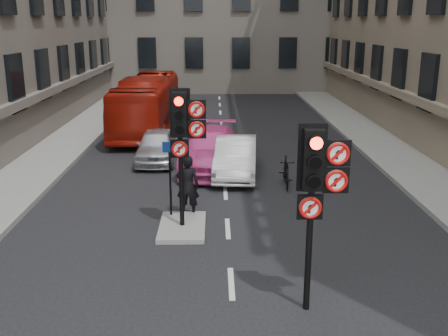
{
  "coord_description": "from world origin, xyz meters",
  "views": [
    {
      "loc": [
        -0.33,
        -7.88,
        5.32
      ],
      "look_at": [
        -0.16,
        1.72,
        2.6
      ],
      "focal_mm": 42.0,
      "sensor_mm": 36.0,
      "label": 1
    }
  ],
  "objects_px": {
    "car_white": "(236,157)",
    "bus_red": "(147,104)",
    "car_pink": "(211,149)",
    "motorcyclist": "(188,186)",
    "car_silver": "(157,146)",
    "motorcycle": "(286,172)",
    "signal_near": "(317,180)",
    "info_sign": "(170,168)",
    "signal_far": "(183,129)"
  },
  "relations": [
    {
      "from": "car_pink",
      "to": "motorcycle",
      "type": "xyz_separation_m",
      "value": [
        2.51,
        -2.21,
        -0.24
      ]
    },
    {
      "from": "signal_far",
      "to": "bus_red",
      "type": "height_order",
      "value": "signal_far"
    },
    {
      "from": "car_silver",
      "to": "info_sign",
      "type": "distance_m",
      "value": 6.31
    },
    {
      "from": "car_silver",
      "to": "car_white",
      "type": "height_order",
      "value": "car_white"
    },
    {
      "from": "motorcycle",
      "to": "car_silver",
      "type": "bearing_deg",
      "value": 147.52
    },
    {
      "from": "motorcycle",
      "to": "signal_near",
      "type": "bearing_deg",
      "value": -91.08
    },
    {
      "from": "signal_near",
      "to": "info_sign",
      "type": "relative_size",
      "value": 1.72
    },
    {
      "from": "signal_far",
      "to": "car_pink",
      "type": "xyz_separation_m",
      "value": [
        0.62,
        5.87,
        -1.98
      ]
    },
    {
      "from": "signal_far",
      "to": "motorcyclist",
      "type": "relative_size",
      "value": 2.04
    },
    {
      "from": "motorcycle",
      "to": "motorcyclist",
      "type": "bearing_deg",
      "value": -136.7
    },
    {
      "from": "signal_near",
      "to": "bus_red",
      "type": "distance_m",
      "value": 17.66
    },
    {
      "from": "info_sign",
      "to": "car_white",
      "type": "bearing_deg",
      "value": 67.99
    },
    {
      "from": "motorcyclist",
      "to": "info_sign",
      "type": "xyz_separation_m",
      "value": [
        -0.46,
        -0.27,
        0.59
      ]
    },
    {
      "from": "car_white",
      "to": "signal_far",
      "type": "bearing_deg",
      "value": -102.62
    },
    {
      "from": "car_pink",
      "to": "motorcycle",
      "type": "distance_m",
      "value": 3.35
    },
    {
      "from": "car_pink",
      "to": "signal_far",
      "type": "bearing_deg",
      "value": -92.11
    },
    {
      "from": "signal_near",
      "to": "car_white",
      "type": "distance_m",
      "value": 9.24
    },
    {
      "from": "car_silver",
      "to": "car_pink",
      "type": "distance_m",
      "value": 2.34
    },
    {
      "from": "signal_far",
      "to": "car_silver",
      "type": "height_order",
      "value": "signal_far"
    },
    {
      "from": "signal_near",
      "to": "car_pink",
      "type": "relative_size",
      "value": 0.71
    },
    {
      "from": "motorcyclist",
      "to": "info_sign",
      "type": "relative_size",
      "value": 0.84
    },
    {
      "from": "car_silver",
      "to": "bus_red",
      "type": "xyz_separation_m",
      "value": [
        -1.07,
        5.93,
        0.71
      ]
    },
    {
      "from": "signal_near",
      "to": "motorcyclist",
      "type": "bearing_deg",
      "value": 117.23
    },
    {
      "from": "signal_near",
      "to": "car_silver",
      "type": "relative_size",
      "value": 0.98
    },
    {
      "from": "car_silver",
      "to": "car_white",
      "type": "distance_m",
      "value": 3.56
    },
    {
      "from": "car_pink",
      "to": "motorcyclist",
      "type": "xyz_separation_m",
      "value": [
        -0.6,
        -4.86,
        0.15
      ]
    },
    {
      "from": "bus_red",
      "to": "info_sign",
      "type": "distance_m",
      "value": 12.29
    },
    {
      "from": "car_silver",
      "to": "car_white",
      "type": "bearing_deg",
      "value": -33.15
    },
    {
      "from": "car_white",
      "to": "car_pink",
      "type": "relative_size",
      "value": 0.81
    },
    {
      "from": "car_silver",
      "to": "bus_red",
      "type": "relative_size",
      "value": 0.38
    },
    {
      "from": "signal_near",
      "to": "car_pink",
      "type": "height_order",
      "value": "signal_near"
    },
    {
      "from": "bus_red",
      "to": "car_white",
      "type": "bearing_deg",
      "value": -61.57
    },
    {
      "from": "car_pink",
      "to": "bus_red",
      "type": "xyz_separation_m",
      "value": [
        -3.16,
        6.98,
        0.61
      ]
    },
    {
      "from": "info_sign",
      "to": "car_silver",
      "type": "bearing_deg",
      "value": 102.28
    },
    {
      "from": "car_white",
      "to": "bus_red",
      "type": "height_order",
      "value": "bus_red"
    },
    {
      "from": "signal_near",
      "to": "info_sign",
      "type": "bearing_deg",
      "value": 122.64
    },
    {
      "from": "signal_far",
      "to": "car_white",
      "type": "height_order",
      "value": "signal_far"
    },
    {
      "from": "car_silver",
      "to": "motorcycle",
      "type": "bearing_deg",
      "value": -35.46
    },
    {
      "from": "signal_far",
      "to": "motorcyclist",
      "type": "bearing_deg",
      "value": 88.65
    },
    {
      "from": "motorcycle",
      "to": "info_sign",
      "type": "height_order",
      "value": "info_sign"
    },
    {
      "from": "car_pink",
      "to": "motorcyclist",
      "type": "relative_size",
      "value": 2.85
    },
    {
      "from": "car_white",
      "to": "car_pink",
      "type": "xyz_separation_m",
      "value": [
        -0.9,
        0.9,
        0.06
      ]
    },
    {
      "from": "signal_far",
      "to": "motorcycle",
      "type": "bearing_deg",
      "value": 49.42
    },
    {
      "from": "signal_near",
      "to": "car_silver",
      "type": "distance_m",
      "value": 11.81
    },
    {
      "from": "car_white",
      "to": "bus_red",
      "type": "bearing_deg",
      "value": 121.65
    },
    {
      "from": "car_silver",
      "to": "bus_red",
      "type": "bearing_deg",
      "value": 100.15
    },
    {
      "from": "car_silver",
      "to": "motorcyclist",
      "type": "relative_size",
      "value": 2.09
    },
    {
      "from": "car_pink",
      "to": "motorcyclist",
      "type": "height_order",
      "value": "motorcyclist"
    },
    {
      "from": "motorcyclist",
      "to": "bus_red",
      "type": "bearing_deg",
      "value": -70.94
    },
    {
      "from": "motorcycle",
      "to": "info_sign",
      "type": "distance_m",
      "value": 4.71
    }
  ]
}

